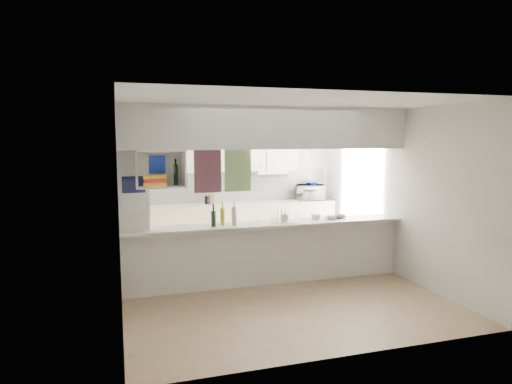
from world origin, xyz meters
name	(u,v)px	position (x,y,z in m)	size (l,w,h in m)	color
floor	(268,283)	(0.00, 0.00, 0.00)	(4.80, 4.80, 0.00)	#8D6E51
ceiling	(269,107)	(0.00, 0.00, 2.60)	(4.80, 4.80, 0.00)	white
wall_back	(229,182)	(0.00, 2.40, 1.30)	(4.20, 4.20, 0.00)	silver
wall_left	(118,203)	(-2.10, 0.00, 1.30)	(4.80, 4.80, 0.00)	silver
wall_right	(393,192)	(2.10, 0.00, 1.30)	(4.80, 4.80, 0.00)	silver
servery_partition	(257,173)	(-0.17, 0.00, 1.66)	(4.20, 0.50, 2.60)	silver
cubby_shelf	(159,172)	(-1.57, -0.06, 1.71)	(0.65, 0.35, 0.50)	white
kitchen_run	(241,207)	(0.16, 2.14, 0.83)	(3.60, 0.63, 2.24)	beige
microwave	(310,192)	(1.61, 2.12, 1.07)	(0.54, 0.37, 0.30)	white
bowl	(312,183)	(1.64, 2.14, 1.25)	(0.23, 0.23, 0.06)	#0D2697
dish_rack	(284,216)	(0.25, 0.02, 1.00)	(0.47, 0.41, 0.21)	silver
cup	(285,218)	(0.23, -0.07, 0.98)	(0.13, 0.13, 0.10)	white
wine_bottles	(224,217)	(-0.67, -0.03, 1.05)	(0.37, 0.15, 0.35)	black
plastic_tubs	(327,217)	(0.97, 0.05, 0.95)	(0.55, 0.22, 0.07)	silver
utensil_jar	(208,200)	(-0.49, 2.15, 1.00)	(0.11, 0.11, 0.15)	black
knife_block	(211,198)	(-0.42, 2.18, 1.03)	(0.11, 0.08, 0.21)	#4E351A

